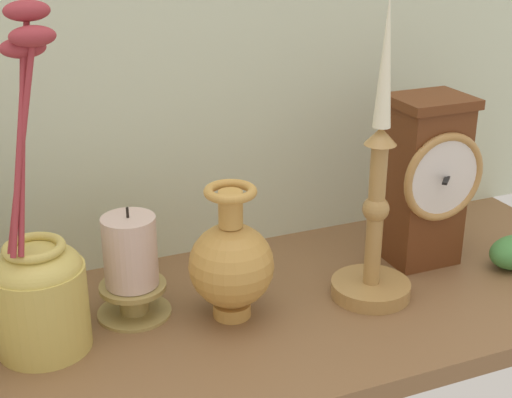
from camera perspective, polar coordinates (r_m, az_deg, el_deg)
The scene contains 7 objects.
ground_plane at distance 86.85cm, azimuth -0.76°, elevation -9.44°, with size 100.00×36.00×2.40cm, color brown.
back_wall at distance 92.10cm, azimuth -5.36°, elevation 14.72°, with size 120.00×2.00×65.00cm, color beige.
mantel_clock at distance 95.78cm, azimuth 13.11°, elevation 1.47°, with size 11.45×10.00×22.13cm.
candlestick_tall_center at distance 86.24cm, azimuth 9.24°, elevation -1.63°, with size 9.57×9.57×35.94cm.
brass_vase_bulbous at distance 82.34cm, azimuth -1.92°, elevation -4.96°, with size 9.67×9.67×15.88cm.
brass_vase_jar at distance 79.45cm, azimuth -16.51°, elevation -6.09°, with size 9.84×9.84×35.78cm.
pillar_candle_front at distance 84.12cm, azimuth -9.66°, elevation -5.21°, with size 8.52×8.52×13.34cm.
Camera 1 is at (-27.62, -68.55, 44.42)cm, focal length 51.48 mm.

